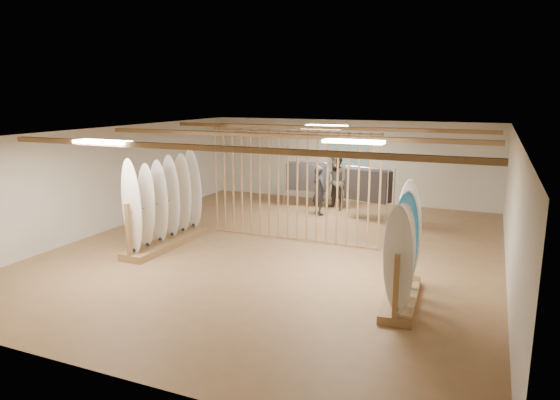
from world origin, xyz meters
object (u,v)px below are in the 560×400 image
at_px(clothing_rack_a, 307,177).
at_px(shopper_b, 336,178).
at_px(rack_left, 166,216).
at_px(clothing_rack_b, 368,185).
at_px(shopper_a, 319,187).
at_px(rack_right, 403,266).

bearing_deg(clothing_rack_a, shopper_b, -6.58).
height_order(rack_left, shopper_b, rack_left).
relative_size(clothing_rack_b, shopper_a, 0.93).
bearing_deg(shopper_a, clothing_rack_a, -10.33).
distance_m(rack_left, clothing_rack_b, 5.96).
height_order(clothing_rack_a, clothing_rack_b, clothing_rack_b).
xyz_separation_m(clothing_rack_a, clothing_rack_b, (2.25, -0.96, 0.04)).
bearing_deg(shopper_b, rack_left, -89.20).
xyz_separation_m(rack_left, shopper_b, (2.66, 5.45, 0.26)).
xyz_separation_m(rack_right, shopper_a, (-3.51, 5.76, 0.18)).
distance_m(shopper_a, shopper_b, 0.92).
xyz_separation_m(clothing_rack_a, shopper_b, (1.00, -0.01, 0.02)).
bearing_deg(rack_right, shopper_b, 112.17).
height_order(clothing_rack_a, shopper_a, shopper_a).
height_order(rack_left, rack_right, rack_left).
height_order(rack_left, clothing_rack_a, rack_left).
xyz_separation_m(rack_right, clothing_rack_a, (-4.22, 6.62, 0.32)).
bearing_deg(rack_left, shopper_a, 63.40).
bearing_deg(rack_right, rack_left, 165.04).
distance_m(clothing_rack_b, shopper_b, 1.57).
height_order(rack_right, shopper_a, rack_right).
relative_size(rack_right, shopper_b, 1.04).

